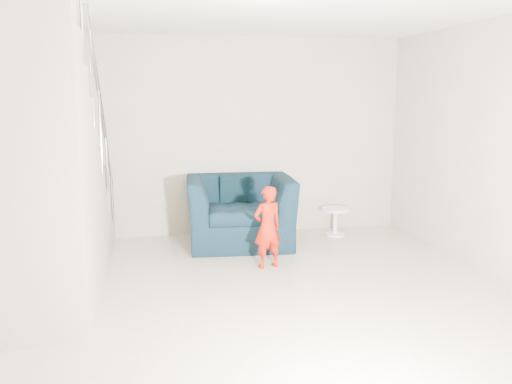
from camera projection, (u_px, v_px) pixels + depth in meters
floor at (265, 306)px, 4.99m from camera, size 5.50×5.50×0.00m
back_wall at (224, 137)px, 7.41m from camera, size 5.00×0.00×5.00m
front_wall at (412, 241)px, 2.09m from camera, size 5.00×0.00×5.00m
armchair at (240, 211)px, 7.02m from camera, size 1.43×1.27×0.88m
toddler at (268, 227)px, 6.03m from camera, size 0.39×0.31×0.93m
side_table at (335, 217)px, 7.46m from camera, size 0.39×0.39×0.39m
staircase at (40, 201)px, 4.98m from camera, size 1.02×3.03×3.62m
cushion at (234, 188)px, 7.26m from camera, size 0.39×0.18×0.38m
throw at (194, 203)px, 6.91m from camera, size 0.04×0.43×0.49m
phone at (274, 197)px, 5.98m from camera, size 0.03×0.05×0.10m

